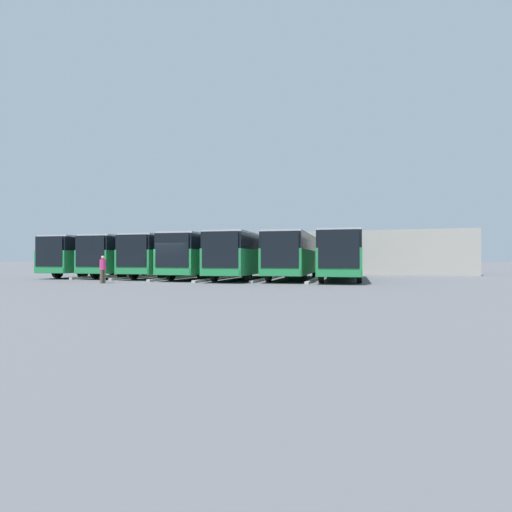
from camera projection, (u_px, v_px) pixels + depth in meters
The scene contains 16 objects.
ground_plane at pixel (167, 282), 25.52m from camera, with size 600.00×600.00×0.00m, color #5B5B60.
bus_0 at pixel (342, 254), 28.11m from camera, with size 3.41×11.90×3.26m.
curb_divider_0 at pixel (313, 280), 26.97m from camera, with size 0.24×7.81×0.15m, color #B2B2AD.
bus_1 at pixel (294, 254), 29.29m from camera, with size 3.41×11.90×3.26m.
curb_divider_1 at pixel (265, 279), 28.16m from camera, with size 0.24×7.81×0.15m, color #B2B2AD.
bus_2 at pixel (246, 255), 29.53m from camera, with size 3.41×11.90×3.26m.
curb_divider_2 at pixel (215, 279), 28.39m from camera, with size 0.24×7.81×0.15m, color #B2B2AD.
bus_3 at pixel (205, 255), 30.95m from camera, with size 3.41×11.90×3.26m.
curb_divider_3 at pixel (174, 278), 29.81m from camera, with size 0.24×7.81×0.15m, color #B2B2AD.
bus_4 at pixel (170, 255), 32.61m from camera, with size 3.41×11.90×3.26m.
curb_divider_4 at pixel (139, 277), 31.48m from camera, with size 0.24×7.81×0.15m, color #B2B2AD.
bus_5 at pixel (134, 255), 33.74m from camera, with size 3.41×11.90×3.26m.
curb_divider_5 at pixel (103, 276), 32.60m from camera, with size 0.24×7.81×0.15m, color #B2B2AD.
bus_6 at pixel (99, 255), 34.63m from camera, with size 3.41×11.90×3.26m.
pedestrian at pixel (103, 268), 24.39m from camera, with size 0.39×0.40×1.68m.
station_building at pixel (268, 254), 47.75m from camera, with size 42.65×16.02×4.26m.
Camera 1 is at (-13.25, 22.56, 1.42)m, focal length 28.00 mm.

